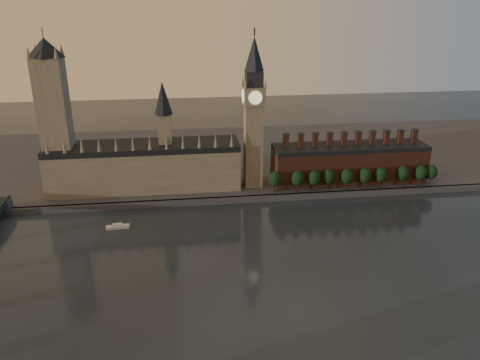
% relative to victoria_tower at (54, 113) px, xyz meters
% --- Properties ---
extents(ground, '(900.00, 900.00, 0.00)m').
position_rel_victoria_tower_xyz_m(ground, '(120.00, -115.00, -59.09)').
color(ground, black).
rests_on(ground, ground).
extents(north_bank, '(900.00, 182.00, 4.00)m').
position_rel_victoria_tower_xyz_m(north_bank, '(120.00, 63.04, -57.09)').
color(north_bank, '#444449').
rests_on(north_bank, ground).
extents(palace_of_westminster, '(130.00, 30.30, 74.00)m').
position_rel_victoria_tower_xyz_m(palace_of_westminster, '(55.59, -0.09, -37.46)').
color(palace_of_westminster, gray).
rests_on(palace_of_westminster, north_bank).
extents(victoria_tower, '(24.00, 24.00, 108.00)m').
position_rel_victoria_tower_xyz_m(victoria_tower, '(0.00, 0.00, 0.00)').
color(victoria_tower, gray).
rests_on(victoria_tower, north_bank).
extents(big_ben, '(15.00, 15.00, 107.00)m').
position_rel_victoria_tower_xyz_m(big_ben, '(130.00, -5.00, -2.26)').
color(big_ben, gray).
rests_on(big_ben, north_bank).
extents(chimney_block, '(110.00, 25.00, 37.00)m').
position_rel_victoria_tower_xyz_m(chimney_block, '(200.00, -5.00, -41.27)').
color(chimney_block, brown).
rests_on(chimney_block, north_bank).
extents(embankment_tree_0, '(8.60, 8.60, 14.88)m').
position_rel_victoria_tower_xyz_m(embankment_tree_0, '(142.75, -20.04, -45.62)').
color(embankment_tree_0, black).
rests_on(embankment_tree_0, north_bank).
extents(embankment_tree_1, '(8.60, 8.60, 14.88)m').
position_rel_victoria_tower_xyz_m(embankment_tree_1, '(158.27, -20.80, -45.62)').
color(embankment_tree_1, black).
rests_on(embankment_tree_1, north_bank).
extents(embankment_tree_2, '(8.60, 8.60, 14.88)m').
position_rel_victoria_tower_xyz_m(embankment_tree_2, '(169.89, -21.07, -45.62)').
color(embankment_tree_2, black).
rests_on(embankment_tree_2, north_bank).
extents(embankment_tree_3, '(8.60, 8.60, 14.88)m').
position_rel_victoria_tower_xyz_m(embankment_tree_3, '(180.46, -19.87, -45.62)').
color(embankment_tree_3, black).
rests_on(embankment_tree_3, north_bank).
extents(embankment_tree_4, '(8.60, 8.60, 14.88)m').
position_rel_victoria_tower_xyz_m(embankment_tree_4, '(193.18, -21.00, -45.62)').
color(embankment_tree_4, black).
rests_on(embankment_tree_4, north_bank).
extents(embankment_tree_5, '(8.60, 8.60, 14.88)m').
position_rel_victoria_tower_xyz_m(embankment_tree_5, '(206.07, -21.30, -45.62)').
color(embankment_tree_5, black).
rests_on(embankment_tree_5, north_bank).
extents(embankment_tree_6, '(8.60, 8.60, 14.88)m').
position_rel_victoria_tower_xyz_m(embankment_tree_6, '(217.48, -21.29, -45.62)').
color(embankment_tree_6, black).
rests_on(embankment_tree_6, north_bank).
extents(embankment_tree_7, '(8.60, 8.60, 14.88)m').
position_rel_victoria_tower_xyz_m(embankment_tree_7, '(234.45, -19.73, -45.62)').
color(embankment_tree_7, black).
rests_on(embankment_tree_7, north_bank).
extents(embankment_tree_8, '(8.60, 8.60, 14.88)m').
position_rel_victoria_tower_xyz_m(embankment_tree_8, '(247.40, -20.58, -45.62)').
color(embankment_tree_8, black).
rests_on(embankment_tree_8, north_bank).
extents(embankment_tree_9, '(8.60, 8.60, 14.88)m').
position_rel_victoria_tower_xyz_m(embankment_tree_9, '(255.50, -20.24, -45.62)').
color(embankment_tree_9, black).
rests_on(embankment_tree_9, north_bank).
extents(river_boat, '(13.99, 4.81, 2.75)m').
position_rel_victoria_tower_xyz_m(river_boat, '(40.72, -53.21, -58.03)').
color(river_boat, silver).
rests_on(river_boat, ground).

